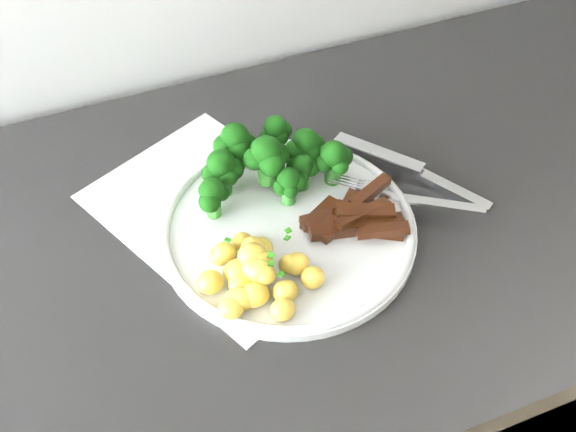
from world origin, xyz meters
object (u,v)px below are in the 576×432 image
(recipe_paper, at_px, (223,214))
(plate, at_px, (288,228))
(counter, at_px, (309,403))
(beef_strips, at_px, (354,217))
(broccoli, at_px, (270,158))
(fork, at_px, (410,197))
(potatoes, at_px, (254,274))
(knife, at_px, (431,179))

(recipe_paper, relative_size, plate, 1.25)
(counter, xyz_separation_m, beef_strips, (0.03, -0.03, 0.49))
(broccoli, distance_m, beef_strips, 0.12)
(fork, bearing_deg, beef_strips, -175.17)
(beef_strips, bearing_deg, counter, 137.00)
(beef_strips, bearing_deg, potatoes, -164.44)
(recipe_paper, distance_m, beef_strips, 0.16)
(broccoli, height_order, beef_strips, broccoli)
(counter, distance_m, fork, 0.50)
(recipe_paper, relative_size, potatoes, 2.83)
(broccoli, bearing_deg, potatoes, -117.34)
(counter, height_order, fork, fork)
(plate, distance_m, fork, 0.15)
(knife, bearing_deg, recipe_paper, 169.70)
(recipe_paper, xyz_separation_m, knife, (0.26, -0.05, 0.01))
(potatoes, xyz_separation_m, fork, (0.22, 0.05, -0.01))
(recipe_paper, relative_size, beef_strips, 2.99)
(plate, bearing_deg, potatoes, -136.02)
(plate, relative_size, fork, 1.93)
(counter, height_order, knife, knife)
(counter, xyz_separation_m, plate, (-0.04, -0.01, 0.48))
(potatoes, distance_m, knife, 0.27)
(fork, distance_m, knife, 0.05)
(knife, bearing_deg, broccoli, 160.48)
(plate, xyz_separation_m, knife, (0.20, 0.01, 0.00))
(counter, distance_m, potatoes, 0.51)
(broccoli, bearing_deg, fork, -32.76)
(counter, relative_size, recipe_paper, 6.54)
(counter, bearing_deg, knife, 0.84)
(knife, bearing_deg, beef_strips, -165.22)
(counter, relative_size, beef_strips, 19.55)
(broccoli, xyz_separation_m, potatoes, (-0.07, -0.14, -0.03))
(potatoes, bearing_deg, broccoli, 62.66)
(broccoli, height_order, potatoes, broccoli)
(beef_strips, height_order, knife, beef_strips)
(plate, distance_m, broccoli, 0.09)
(broccoli, height_order, knife, broccoli)
(broccoli, relative_size, beef_strips, 1.57)
(counter, height_order, broccoli, broccoli)
(beef_strips, relative_size, knife, 0.66)
(counter, height_order, beef_strips, beef_strips)
(broccoli, bearing_deg, counter, -64.09)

